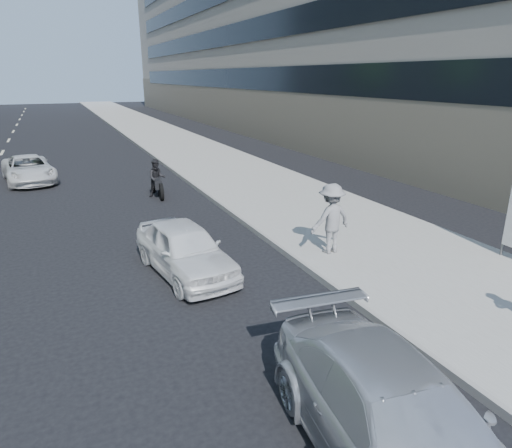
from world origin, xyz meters
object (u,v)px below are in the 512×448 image
white_sedan_near (185,249)px  white_sedan_far (28,169)px  jogger (331,219)px  motorcycle (157,180)px  parked_sedan (397,423)px

white_sedan_near → white_sedan_far: size_ratio=0.87×
jogger → motorcycle: jogger is taller
motorcycle → white_sedan_near: bearing=-91.5°
white_sedan_near → white_sedan_far: 12.62m
white_sedan_far → motorcycle: size_ratio=1.98×
parked_sedan → white_sedan_near: size_ratio=1.24×
white_sedan_near → white_sedan_far: (-3.56, 12.11, -0.04)m
parked_sedan → white_sedan_near: (-0.70, 6.41, -0.04)m
motorcycle → white_sedan_far: bearing=139.8°
jogger → white_sedan_far: size_ratio=0.43×
jogger → white_sedan_near: 3.66m
white_sedan_far → jogger: bearing=-68.5°
jogger → white_sedan_far: 14.54m
parked_sedan → white_sedan_near: bearing=102.1°
parked_sedan → white_sedan_far: size_ratio=1.08×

